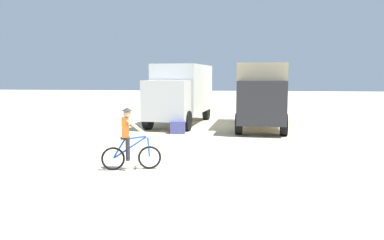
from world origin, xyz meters
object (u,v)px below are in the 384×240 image
(box_truck_tan_camper, at_px, (262,92))
(cyclist_orange_shirt, at_px, (129,141))
(supply_crate, at_px, (178,127))
(box_truck_white_box, at_px, (181,91))

(box_truck_tan_camper, distance_m, cyclist_orange_shirt, 10.73)
(cyclist_orange_shirt, height_order, supply_crate, cyclist_orange_shirt)
(box_truck_tan_camper, xyz_separation_m, supply_crate, (-4.03, -2.70, -1.58))
(cyclist_orange_shirt, distance_m, supply_crate, 7.12)
(box_truck_white_box, xyz_separation_m, cyclist_orange_shirt, (0.20, -10.79, -1.03))
(box_truck_white_box, distance_m, supply_crate, 4.04)
(cyclist_orange_shirt, bearing_deg, box_truck_white_box, 91.05)
(box_truck_tan_camper, bearing_deg, supply_crate, -146.14)
(cyclist_orange_shirt, relative_size, supply_crate, 2.67)
(box_truck_tan_camper, relative_size, cyclist_orange_shirt, 3.76)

